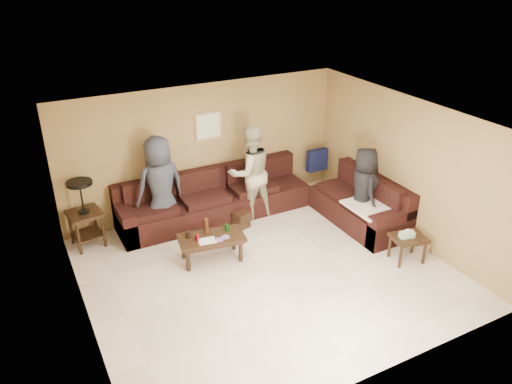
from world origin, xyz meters
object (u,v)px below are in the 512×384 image
(person_right, at_px, (363,189))
(end_table_left, at_px, (84,213))
(coffee_table, at_px, (211,240))
(waste_bin, at_px, (241,220))
(person_left, at_px, (160,186))
(side_table_right, at_px, (408,240))
(person_middle, at_px, (250,172))
(sectional_sofa, at_px, (266,204))

(person_right, bearing_deg, end_table_left, 83.29)
(coffee_table, relative_size, waste_bin, 3.84)
(person_left, distance_m, person_right, 3.62)
(person_right, bearing_deg, person_left, 78.16)
(coffee_table, height_order, side_table_right, coffee_table)
(end_table_left, height_order, person_middle, person_middle)
(end_table_left, relative_size, side_table_right, 1.96)
(waste_bin, distance_m, person_left, 1.61)
(person_left, bearing_deg, waste_bin, 149.03)
(coffee_table, xyz_separation_m, side_table_right, (2.84, -1.51, 0.01))
(side_table_right, distance_m, person_middle, 3.07)
(coffee_table, relative_size, side_table_right, 1.83)
(coffee_table, distance_m, waste_bin, 1.20)
(sectional_sofa, relative_size, person_left, 2.54)
(person_left, distance_m, person_middle, 1.68)
(side_table_right, distance_m, waste_bin, 2.98)
(waste_bin, bearing_deg, side_table_right, -49.38)
(sectional_sofa, height_order, coffee_table, sectional_sofa)
(coffee_table, bearing_deg, person_right, -5.86)
(sectional_sofa, xyz_separation_m, coffee_table, (-1.45, -0.79, 0.05))
(coffee_table, xyz_separation_m, person_right, (2.85, -0.29, 0.41))
(person_left, bearing_deg, person_right, 145.18)
(person_middle, bearing_deg, sectional_sofa, 122.16)
(coffee_table, distance_m, person_middle, 1.74)
(sectional_sofa, relative_size, end_table_left, 3.81)
(end_table_left, bearing_deg, person_right, -20.51)
(sectional_sofa, relative_size, waste_bin, 15.64)
(coffee_table, xyz_separation_m, waste_bin, (0.91, 0.74, -0.23))
(coffee_table, height_order, end_table_left, end_table_left)
(person_right, bearing_deg, sectional_sofa, 66.16)
(person_middle, xyz_separation_m, person_right, (1.59, -1.37, -0.12))
(person_left, relative_size, person_right, 1.16)
(coffee_table, relative_size, person_right, 0.73)
(person_middle, bearing_deg, coffee_table, 39.37)
(side_table_right, height_order, waste_bin, side_table_right)
(waste_bin, height_order, person_left, person_left)
(end_table_left, xyz_separation_m, person_middle, (2.99, -0.34, 0.27))
(sectional_sofa, bearing_deg, side_table_right, -58.80)
(person_left, xyz_separation_m, person_middle, (1.67, -0.20, -0.00))
(person_right, bearing_deg, coffee_table, 97.94)
(side_table_right, xyz_separation_m, person_left, (-3.25, 2.78, 0.52))
(end_table_left, distance_m, person_right, 4.89)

